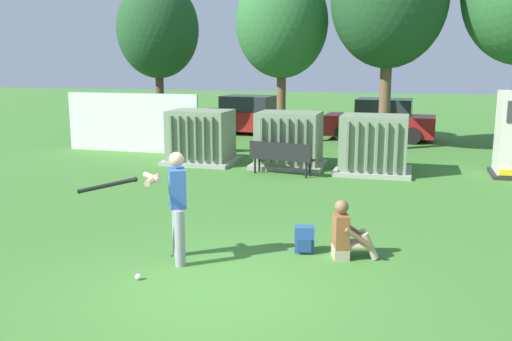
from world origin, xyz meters
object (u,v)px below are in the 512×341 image
object	(u,v)px
backpack	(304,240)
park_bench	(281,156)
parked_car_leftmost	(246,116)
parked_car_left_of_center	(381,121)
transformer_west	(201,138)
sports_ball	(138,277)
seated_spectator	(347,235)
transformer_mid_west	(289,140)
batter	(174,201)
transformer_mid_east	(374,145)

from	to	relation	value
backpack	park_bench	bearing A→B (deg)	106.52
parked_car_leftmost	parked_car_left_of_center	distance (m)	5.66
transformer_west	sports_ball	size ratio (longest dim) A/B	23.33
parked_car_leftmost	transformer_west	bearing A→B (deg)	-84.82
transformer_west	parked_car_left_of_center	size ratio (longest dim) A/B	0.49
sports_ball	seated_spectator	size ratio (longest dim) A/B	0.09
transformer_west	parked_car_leftmost	bearing A→B (deg)	95.18
transformer_mid_west	batter	xyz separation A→B (m)	(-0.04, -8.25, 0.19)
park_bench	seated_spectator	bearing A→B (deg)	-67.85
transformer_mid_east	parked_car_left_of_center	size ratio (longest dim) A/B	0.49
transformer_mid_west	backpack	distance (m)	7.57
transformer_west	park_bench	bearing A→B (deg)	-22.54
transformer_mid_east	seated_spectator	xyz separation A→B (m)	(0.08, -7.10, -0.41)
sports_ball	parked_car_leftmost	bearing A→B (deg)	100.99
transformer_west	transformer_mid_east	xyz separation A→B (m)	(5.19, -0.18, 0.00)
park_bench	sports_ball	bearing A→B (deg)	-92.18
sports_ball	seated_spectator	bearing A→B (deg)	31.65
transformer_mid_east	batter	xyz separation A→B (m)	(-2.51, -7.94, 0.19)
transformer_west	batter	size ratio (longest dim) A/B	1.21
backpack	parked_car_left_of_center	xyz separation A→B (m)	(0.43, 13.84, 0.54)
transformer_west	parked_car_leftmost	distance (m)	7.10
transformer_mid_west	park_bench	xyz separation A→B (m)	(0.05, -1.27, -0.25)
park_bench	parked_car_leftmost	distance (m)	8.91
transformer_west	park_bench	world-z (taller)	transformer_west
transformer_mid_east	park_bench	world-z (taller)	transformer_mid_east
park_bench	sports_ball	world-z (taller)	park_bench
transformer_mid_west	parked_car_left_of_center	bearing A→B (deg)	70.77
batter	park_bench	bearing A→B (deg)	89.21
seated_spectator	backpack	size ratio (longest dim) A/B	2.19
batter	parked_car_leftmost	xyz separation A→B (m)	(-3.32, 15.20, -0.22)
parked_car_left_of_center	transformer_west	bearing A→B (deg)	-126.96
transformer_west	transformer_mid_west	bearing A→B (deg)	2.55
seated_spectator	parked_car_left_of_center	bearing A→B (deg)	91.12
transformer_west	seated_spectator	world-z (taller)	transformer_west
parked_car_leftmost	parked_car_left_of_center	bearing A→B (deg)	-4.33
transformer_mid_east	parked_car_leftmost	bearing A→B (deg)	128.81
backpack	parked_car_leftmost	world-z (taller)	parked_car_leftmost
transformer_mid_west	seated_spectator	distance (m)	7.84
park_bench	sports_ball	xyz separation A→B (m)	(-0.30, -7.85, -0.49)
batter	parked_car_leftmost	world-z (taller)	batter
transformer_west	transformer_mid_west	size ratio (longest dim) A/B	1.00
batter	seated_spectator	xyz separation A→B (m)	(2.59, 0.85, -0.60)
transformer_west	parked_car_leftmost	xyz separation A→B (m)	(-0.64, 7.07, -0.04)
batter	seated_spectator	bearing A→B (deg)	18.13
backpack	parked_car_leftmost	bearing A→B (deg)	110.07
transformer_mid_east	parked_car_leftmost	size ratio (longest dim) A/B	0.48
seated_spectator	parked_car_leftmost	xyz separation A→B (m)	(-5.91, 14.35, 0.38)
backpack	parked_car_left_of_center	distance (m)	13.85
transformer_west	park_bench	xyz separation A→B (m)	(2.78, -1.15, -0.25)
park_bench	parked_car_leftmost	xyz separation A→B (m)	(-3.42, 8.22, 0.22)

